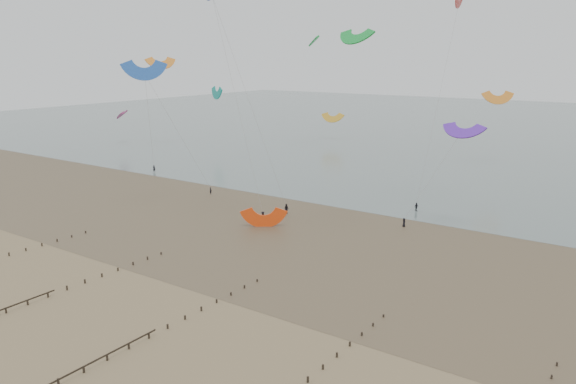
# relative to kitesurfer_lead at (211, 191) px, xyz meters

# --- Properties ---
(ground) EXTENTS (500.00, 500.00, 0.00)m
(ground) POSITION_rel_kitesurfer_lead_xyz_m (33.32, -44.06, -0.76)
(ground) COLOR brown
(ground) RESTS_ON ground
(sea_and_shore) EXTENTS (500.00, 665.00, 0.03)m
(sea_and_shore) POSITION_rel_kitesurfer_lead_xyz_m (29.25, -9.66, -0.75)
(sea_and_shore) COLOR #475654
(sea_and_shore) RESTS_ON ground
(kitesurfer_lead) EXTENTS (0.59, 0.42, 1.51)m
(kitesurfer_lead) POSITION_rel_kitesurfer_lead_xyz_m (0.00, 0.00, 0.00)
(kitesurfer_lead) COLOR black
(kitesurfer_lead) RESTS_ON ground
(kitesurfers) EXTENTS (129.24, 26.54, 1.89)m
(kitesurfers) POSITION_rel_kitesurfer_lead_xyz_m (47.99, 3.75, 0.15)
(kitesurfers) COLOR black
(kitesurfers) RESTS_ON ground
(grounded_kite) EXTENTS (8.53, 8.22, 3.70)m
(grounded_kite) POSITION_rel_kitesurfer_lead_xyz_m (23.44, -12.22, -0.76)
(grounded_kite) COLOR #FF4510
(grounded_kite) RESTS_ON ground
(kites_airborne) EXTENTS (222.58, 116.85, 42.24)m
(kites_airborne) POSITION_rel_kitesurfer_lead_xyz_m (19.23, 44.21, 21.70)
(kites_airborne) COLOR blue
(kites_airborne) RESTS_ON ground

